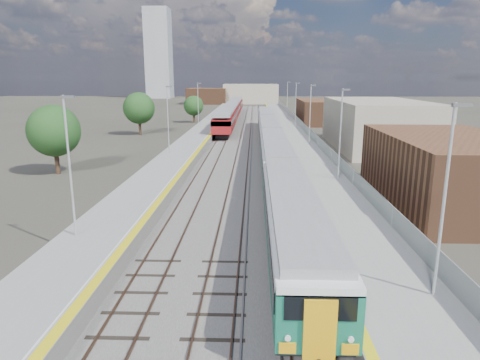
{
  "coord_description": "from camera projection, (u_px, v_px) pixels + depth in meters",
  "views": [
    {
      "loc": [
        -0.52,
        -13.62,
        9.37
      ],
      "look_at": [
        -1.54,
        16.23,
        2.2
      ],
      "focal_mm": 32.0,
      "sensor_mm": 36.0,
      "label": 1
    }
  ],
  "objects": [
    {
      "name": "tree_a",
      "position": [
        54.0,
        131.0,
        41.67
      ],
      "size": [
        5.05,
        5.05,
        6.84
      ],
      "color": "#382619",
      "rests_on": "ground"
    },
    {
      "name": "platform_right",
      "position": [
        292.0,
        136.0,
        66.12
      ],
      "size": [
        4.7,
        155.0,
        8.52
      ],
      "color": "slate",
      "rests_on": "ground"
    },
    {
      "name": "ground",
      "position": [
        258.0,
        142.0,
        63.99
      ],
      "size": [
        320.0,
        320.0,
        0.0
      ],
      "primitive_type": "plane",
      "color": "#47443A",
      "rests_on": "ground"
    },
    {
      "name": "ballast_bed",
      "position": [
        243.0,
        139.0,
        66.49
      ],
      "size": [
        10.5,
        155.0,
        0.06
      ],
      "primitive_type": "cube",
      "color": "#565451",
      "rests_on": "ground"
    },
    {
      "name": "tree_d",
      "position": [
        381.0,
        112.0,
        72.98
      ],
      "size": [
        4.19,
        4.19,
        5.67
      ],
      "color": "#382619",
      "rests_on": "ground"
    },
    {
      "name": "platform_left",
      "position": [
        200.0,
        136.0,
        66.59
      ],
      "size": [
        4.3,
        155.0,
        8.52
      ],
      "color": "slate",
      "rests_on": "ground"
    },
    {
      "name": "buildings",
      "position": [
        204.0,
        74.0,
        148.2
      ],
      "size": [
        72.0,
        185.5,
        40.0
      ],
      "color": "brown",
      "rests_on": "ground"
    },
    {
      "name": "tracks",
      "position": [
        247.0,
        137.0,
        68.08
      ],
      "size": [
        8.96,
        160.0,
        0.17
      ],
      "color": "#4C3323",
      "rests_on": "ground"
    },
    {
      "name": "tree_b",
      "position": [
        139.0,
        108.0,
        70.71
      ],
      "size": [
        5.19,
        5.19,
        7.04
      ],
      "color": "#382619",
      "rests_on": "ground"
    },
    {
      "name": "red_train",
      "position": [
        232.0,
        111.0,
        93.12
      ],
      "size": [
        3.05,
        61.87,
        3.86
      ],
      "color": "black",
      "rests_on": "ground"
    },
    {
      "name": "tree_c",
      "position": [
        194.0,
        106.0,
        90.39
      ],
      "size": [
        4.18,
        4.18,
        5.67
      ],
      "color": "#382619",
      "rests_on": "ground"
    },
    {
      "name": "green_train",
      "position": [
        272.0,
        141.0,
        50.15
      ],
      "size": [
        2.75,
        76.66,
        3.03
      ],
      "color": "black",
      "rests_on": "ground"
    }
  ]
}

